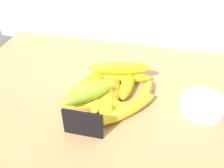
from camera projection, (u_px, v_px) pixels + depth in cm
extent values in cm
cube|color=tan|center=(115.00, 104.00, 82.88)|extent=(110.00, 76.00, 3.00)
cube|color=black|center=(83.00, 124.00, 68.13)|extent=(11.00, 0.80, 8.40)
cube|color=olive|center=(85.00, 132.00, 71.12)|extent=(9.90, 1.20, 0.60)
cylinder|color=silver|center=(203.00, 105.00, 77.50)|extent=(13.54, 13.54, 3.65)
ellipsoid|color=yellow|center=(127.00, 84.00, 85.20)|extent=(4.64, 15.72, 4.25)
ellipsoid|color=#B1821B|center=(115.00, 93.00, 82.20)|extent=(5.73, 17.14, 3.38)
ellipsoid|color=yellow|center=(130.00, 108.00, 76.18)|extent=(15.69, 17.89, 4.06)
ellipsoid|color=yellow|center=(94.00, 80.00, 87.24)|extent=(11.86, 17.30, 4.38)
ellipsoid|color=#8CAE30|center=(90.00, 87.00, 84.29)|extent=(15.05, 13.50, 3.89)
ellipsoid|color=#9DAF29|center=(144.00, 95.00, 81.54)|extent=(5.82, 15.81, 3.62)
ellipsoid|color=yellow|center=(123.00, 78.00, 88.75)|extent=(20.62, 7.47, 3.72)
ellipsoid|color=yellow|center=(104.00, 96.00, 81.22)|extent=(6.25, 20.52, 3.21)
ellipsoid|color=yellow|center=(107.00, 103.00, 77.66)|extent=(7.19, 18.28, 4.38)
ellipsoid|color=yellow|center=(93.00, 104.00, 77.91)|extent=(20.97, 7.46, 3.67)
ellipsoid|color=yellow|center=(120.00, 68.00, 86.25)|extent=(21.23, 8.95, 4.18)
ellipsoid|color=#8DB627|center=(88.00, 95.00, 75.49)|extent=(14.26, 13.63, 3.86)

